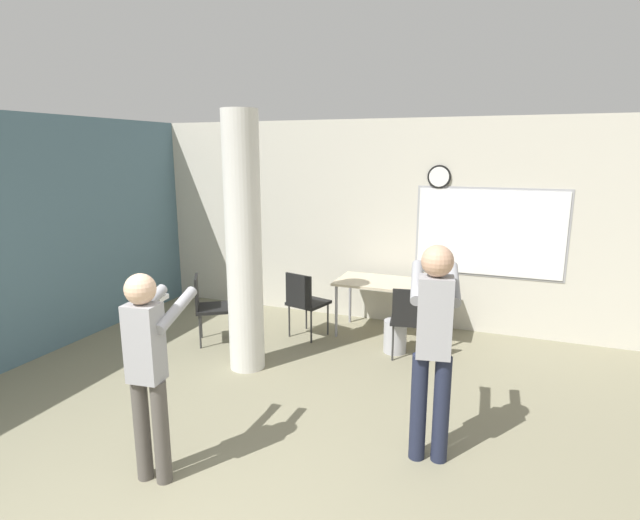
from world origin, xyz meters
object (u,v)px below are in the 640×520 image
object	(u,v)px
bottle_on_table	(421,279)
chair_near_pillar	(208,304)
person_playing_front	(148,361)
folding_table	(392,286)
person_playing_side	(433,337)
chair_table_left	(305,300)
chair_table_right	(410,317)

from	to	relation	value
bottle_on_table	chair_near_pillar	distance (m)	2.67
chair_near_pillar	person_playing_front	distance (m)	2.71
bottle_on_table	chair_near_pillar	world-z (taller)	bottle_on_table
folding_table	person_playing_front	size ratio (longest dim) A/B	0.92
person_playing_side	chair_table_left	bearing A→B (deg)	133.05
bottle_on_table	person_playing_front	xyz separation A→B (m)	(-1.34, -3.39, 0.10)
bottle_on_table	person_playing_front	size ratio (longest dim) A/B	0.17
chair_near_pillar	person_playing_front	world-z (taller)	person_playing_front
chair_near_pillar	bottle_on_table	bearing A→B (deg)	21.28
chair_table_right	chair_near_pillar	bearing A→B (deg)	-170.35
chair_near_pillar	folding_table	bearing A→B (deg)	27.06
chair_table_left	folding_table	bearing A→B (deg)	24.44
bottle_on_table	person_playing_side	bearing A→B (deg)	-78.17
bottle_on_table	person_playing_side	xyz separation A→B (m)	(0.50, -2.41, 0.18)
person_playing_side	bottle_on_table	bearing A→B (deg)	101.83
person_playing_side	folding_table	bearing A→B (deg)	109.36
chair_table_left	person_playing_side	bearing A→B (deg)	-46.95
chair_near_pillar	person_playing_front	size ratio (longest dim) A/B	0.55
bottle_on_table	chair_table_right	xyz separation A→B (m)	(-0.02, -0.55, -0.32)
person_playing_side	chair_near_pillar	bearing A→B (deg)	154.08
bottle_on_table	chair_near_pillar	bearing A→B (deg)	-158.72
bottle_on_table	chair_table_left	size ratio (longest dim) A/B	0.31
person_playing_side	chair_table_right	bearing A→B (deg)	105.64
folding_table	chair_table_right	size ratio (longest dim) A/B	1.66
person_playing_front	person_playing_side	size ratio (longest dim) A/B	0.91
chair_near_pillar	person_playing_side	bearing A→B (deg)	-25.92
bottle_on_table	chair_table_right	size ratio (longest dim) A/B	0.31
folding_table	chair_table_right	xyz separation A→B (m)	(0.36, -0.65, -0.16)
folding_table	chair_table_right	distance (m)	0.76
person_playing_front	person_playing_side	bearing A→B (deg)	28.08
chair_table_right	person_playing_front	world-z (taller)	person_playing_front
chair_table_right	person_playing_front	xyz separation A→B (m)	(-1.32, -2.85, 0.42)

